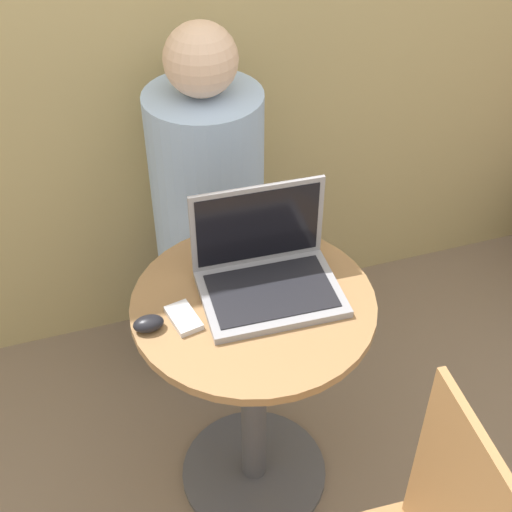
# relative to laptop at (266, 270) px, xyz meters

# --- Properties ---
(ground_plane) EXTENTS (12.00, 12.00, 0.00)m
(ground_plane) POSITION_rel_laptop_xyz_m (-0.05, -0.04, -0.81)
(ground_plane) COLOR #7F6B56
(round_table) EXTENTS (0.62, 0.62, 0.76)m
(round_table) POSITION_rel_laptop_xyz_m (-0.05, -0.04, -0.32)
(round_table) COLOR #4C4C51
(round_table) RESTS_ON ground_plane
(laptop) EXTENTS (0.35, 0.26, 0.25)m
(laptop) POSITION_rel_laptop_xyz_m (0.00, 0.00, 0.00)
(laptop) COLOR gray
(laptop) RESTS_ON round_table
(cell_phone) EXTENTS (0.08, 0.11, 0.02)m
(cell_phone) POSITION_rel_laptop_xyz_m (-0.23, -0.06, -0.04)
(cell_phone) COLOR silver
(cell_phone) RESTS_ON round_table
(computer_mouse) EXTENTS (0.07, 0.05, 0.04)m
(computer_mouse) POSITION_rel_laptop_xyz_m (-0.31, -0.06, -0.03)
(computer_mouse) COLOR black
(computer_mouse) RESTS_ON round_table
(person_seated) EXTENTS (0.40, 0.56, 1.25)m
(person_seated) POSITION_rel_laptop_xyz_m (-0.01, 0.56, -0.28)
(person_seated) COLOR #3D4766
(person_seated) RESTS_ON ground_plane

